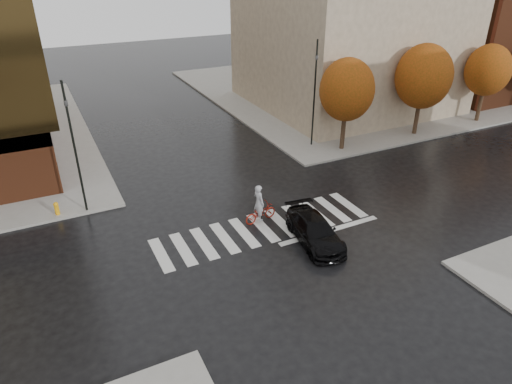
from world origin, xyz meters
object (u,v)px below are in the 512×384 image
Objects in this scene: traffic_light_ne at (315,87)px; fire_hydrant at (57,208)px; sedan at (315,231)px; traffic_light_nw at (73,141)px; cyclist at (260,209)px.

traffic_light_ne reaches higher than fire_hydrant.
sedan is at bearing -36.41° from fire_hydrant.
traffic_light_ne is (16.48, 2.70, 0.21)m from traffic_light_nw.
cyclist is at bearing -28.82° from fire_hydrant.
traffic_light_ne is 10.15× the size of fire_hydrant.
traffic_light_ne is at bearing 116.32° from traffic_light_nw.
sedan is at bearing 41.17° from traffic_light_ne.
cyclist is 11.99m from traffic_light_ne.
fire_hydrant is at bearing -80.60° from traffic_light_nw.
traffic_light_nw is (-8.21, 5.14, 3.53)m from cyclist.
traffic_light_nw is at bearing 148.16° from sedan.
cyclist is at bearing 125.51° from sedan.
cyclist is (-1.55, 2.96, 0.10)m from sedan.
sedan is 0.61× the size of traffic_light_nw.
traffic_light_nw is 4.00m from fire_hydrant.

